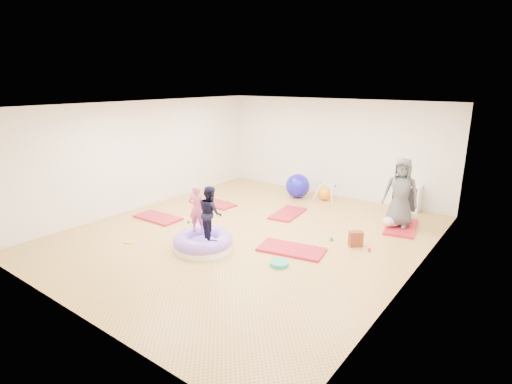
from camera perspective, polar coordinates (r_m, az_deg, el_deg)
The scene contains 19 objects.
room at distance 8.52m, azimuth -1.21°, elevation 2.80°, with size 7.01×8.01×2.81m.
gym_mat_front_left at distance 10.17m, azimuth -13.84°, elevation -3.57°, with size 1.19×0.60×0.05m, color #B41931.
gym_mat_mid_left at distance 11.03m, azimuth -5.69°, elevation -1.66°, with size 1.10×0.55×0.05m, color #B41931.
gym_mat_center_back at distance 10.20m, azimuth 4.55°, elevation -3.08°, with size 1.16×0.58×0.05m, color #B41931.
gym_mat_right at distance 8.11m, azimuth 5.09°, elevation -8.19°, with size 1.30×0.65×0.05m, color #B41931.
gym_mat_rear_right at distance 9.86m, azimuth 20.02°, elevation -4.69°, with size 1.29×0.65×0.05m, color #B41931.
inflatable_cushion at distance 8.18m, azimuth -7.56°, elevation -7.12°, with size 1.20×1.20×0.38m.
child_pink at distance 8.16m, azimuth -8.42°, elevation -2.02°, with size 0.36×0.24×0.99m, color #DD5085.
child_navy at distance 7.74m, azimuth -6.54°, elevation -2.62°, with size 0.52×0.40×1.07m, color black.
adult_caregiver at distance 9.61m, azimuth 19.99°, elevation -0.08°, with size 0.77×0.50×1.58m, color #49494F.
infant at distance 9.68m, azimuth 18.65°, elevation -4.04°, with size 0.38×0.39×0.23m.
ball_pit_balls at distance 8.85m, azimuth 0.74°, elevation -5.95°, with size 4.41×2.87×0.08m.
exercise_ball_blue at distance 11.61m, azimuth 5.98°, elevation 0.88°, with size 0.69×0.69×0.69m, color #1712B6.
exercise_ball_orange at distance 11.50m, azimuth 9.81°, elevation -0.23°, with size 0.38×0.38×0.38m, color orange.
infant_play_gym at distance 11.45m, azimuth 10.19°, elevation 0.36°, with size 0.62×0.59×0.48m.
cube_shelf at distance 11.12m, azimuth 20.62°, elevation -0.70°, with size 0.71×0.35×0.71m.
balance_disc at distance 7.48m, azimuth 3.34°, elevation -10.18°, with size 0.35×0.35×0.08m, color teal.
backpack at distance 8.50m, azimuth 14.05°, elevation -6.51°, with size 0.27×0.17×0.32m, color #B9360F.
yellow_toy at distance 8.89m, azimuth -17.75°, elevation -6.80°, with size 0.19×0.19×0.03m, color gold.
Camera 1 is at (5.11, -6.54, 3.31)m, focal length 28.00 mm.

